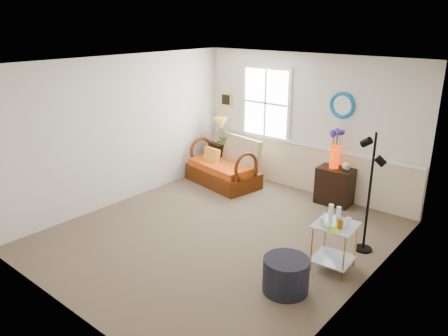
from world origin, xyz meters
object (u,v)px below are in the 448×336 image
Objects in this scene: ottoman at (286,275)px; loveseat at (223,161)px; floor_lamp at (369,194)px; lamp_stand at (221,158)px; cabinet at (335,186)px; side_table at (334,247)px.

loveseat is at bearing 141.83° from ottoman.
ottoman is at bearing -90.10° from floor_lamp.
lamp_stand is at bearing 144.57° from loveseat.
cabinet is 1.18× the size of ottoman.
loveseat reaches higher than ottoman.
loveseat reaches higher than side_table.
floor_lamp is at bearing -17.66° from lamp_stand.
side_table reaches higher than ottoman.
cabinet is at bearing 142.54° from floor_lamp.
loveseat reaches higher than lamp_stand.
ottoman is (-0.21, -0.83, -0.11)m from side_table.
ottoman is (0.78, -2.85, -0.12)m from cabinet.
cabinet is 1.77m from floor_lamp.
side_table is (0.99, -2.02, -0.01)m from cabinet.
lamp_stand is at bearing 179.48° from cabinet.
side_table is at bearing -14.66° from loveseat.
cabinet reaches higher than ottoman.
lamp_stand is 2.59m from cabinet.
ottoman is (2.95, -2.32, -0.26)m from loveseat.
loveseat is at bearing -45.97° from lamp_stand.
lamp_stand reaches higher than cabinet.
lamp_stand is 1.06× the size of side_table.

